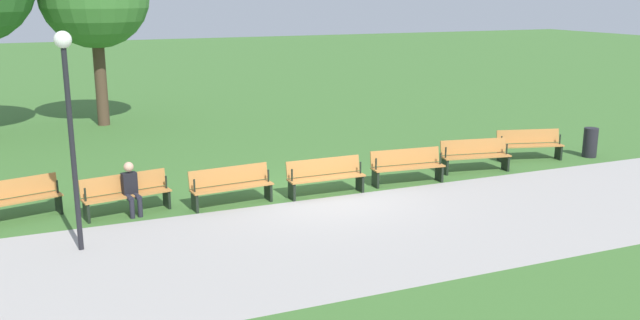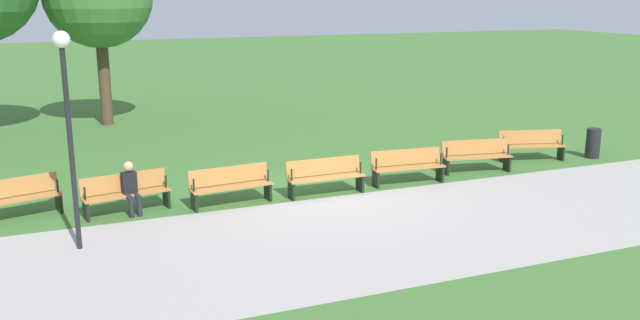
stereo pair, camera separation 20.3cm
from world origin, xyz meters
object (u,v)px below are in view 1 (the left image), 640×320
Objects in this scene: bench_4 at (231,185)px; lamp_post at (68,102)px; bench_2 at (407,165)px; person_seated at (131,187)px; bench_0 at (529,144)px; bench_5 at (126,193)px; bench_6 at (14,199)px; trash_bin at (590,142)px; bench_1 at (475,155)px; bench_3 at (325,176)px.

lamp_post reaches higher than bench_4.
bench_2 is 1.65× the size of person_seated.
bench_0 is 11.76m from bench_5.
bench_4 is at bearing 4.99° from bench_2.
bench_0 is 14.06m from bench_6.
lamp_post reaches higher than trash_bin.
bench_2 and bench_4 have the same top height.
bench_2 is 4.73m from bench_4.
bench_1 is at bearing -167.57° from bench_2.
bench_6 is at bearing -22.38° from bench_5.
bench_4 is (4.73, -0.00, 0.00)m from bench_2.
bench_1 is 1.67× the size of person_seated.
bench_3 is 0.97× the size of bench_5.
bench_1 is 0.48× the size of lamp_post.
bench_0 and trash_bin have the same top height.
person_seated is 0.29× the size of lamp_post.
bench_6 is (9.40, -0.82, 0.00)m from bench_2.
bench_1 is 2.25× the size of trash_bin.
bench_5 is (7.08, -0.31, 0.00)m from bench_2.
lamp_post reaches higher than bench_0.
bench_3 is at bearing 7.47° from bench_2.
bench_5 is 1.67× the size of person_seated.
bench_2 and bench_5 have the same top height.
bench_5 is 2.37m from bench_6.
bench_0 and bench_5 have the same top height.
person_seated is at bearing 117.74° from bench_5.
bench_6 is 16.01m from trash_bin.
bench_3 is 1.62× the size of person_seated.
bench_2 is 1.02× the size of bench_3.
bench_5 is 2.25× the size of trash_bin.
lamp_post is (5.86, 1.53, 2.42)m from bench_3.
bench_0 is 11.67m from person_seated.
person_seated reaches higher than bench_4.
bench_4 and trash_bin have the same top height.
bench_1 is 9.34m from person_seated.
lamp_post reaches higher than bench_6.
bench_5 is 3.31m from lamp_post.
person_seated is (-2.41, 0.64, 0.16)m from bench_6.
bench_4 and bench_6 have the same top height.
person_seated reaches higher than bench_0.
bench_3 is (4.72, 0.41, 0.00)m from bench_1.
bench_6 is (2.31, -0.51, 0.00)m from bench_5.
bench_1 is at bearing 170.02° from bench_5.
bench_4 is (2.37, -0.10, 0.00)m from bench_3.
person_seated is (9.33, 0.13, 0.16)m from bench_1.
bench_1 and bench_4 have the same top height.
trash_bin is at bearing -176.93° from bench_3.
bench_0 is at bearing 172.51° from bench_5.
bench_2 is 1.00× the size of bench_4.
bench_3 and bench_4 have the same top height.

